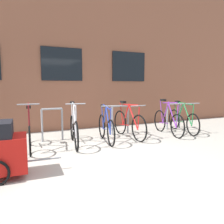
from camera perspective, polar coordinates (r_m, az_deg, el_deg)
The scene contains 9 objects.
ground_plane at distance 4.57m, azimuth -3.57°, elevation -11.92°, with size 42.00×42.00×0.00m, color #B2ADA0.
storefront_building at distance 10.72m, azimuth -16.38°, elevation 15.10°, with size 28.00×6.52×6.11m.
bike_rack at distance 6.33m, azimuth -6.02°, elevation -1.75°, with size 6.57×0.05×0.88m.
bicycle_silver at distance 5.61m, azimuth -9.67°, elevation -4.32°, with size 0.46×1.76×1.09m.
bicycle_maroon at distance 5.48m, azimuth -20.24°, elevation -5.11°, with size 0.44×1.63×1.11m.
bicycle_blue at distance 5.88m, azimuth -1.54°, elevation -3.92°, with size 0.44×1.63×1.00m.
bicycle_purple at distance 6.92m, azimuth 14.07°, elevation -2.38°, with size 0.44×1.69×1.06m.
bicycle_red at distance 6.33m, azimuth 4.30°, elevation -2.95°, with size 0.44×1.79×1.03m.
bicycle_green at distance 7.41m, azimuth 17.59°, elevation -1.97°, with size 0.49×1.74×0.98m.
Camera 1 is at (-1.52, -4.05, 1.47)m, focal length 35.89 mm.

